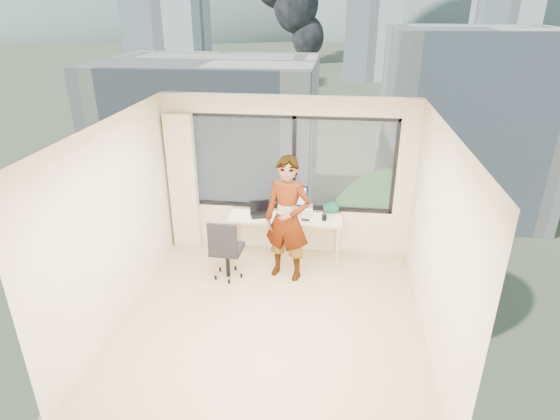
% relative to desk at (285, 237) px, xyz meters
% --- Properties ---
extents(floor, '(4.00, 4.00, 0.01)m').
position_rel_desk_xyz_m(floor, '(0.00, -1.66, -0.38)').
color(floor, '#CEB286').
rests_on(floor, ground).
extents(ceiling, '(4.00, 4.00, 0.01)m').
position_rel_desk_xyz_m(ceiling, '(0.00, -1.66, 2.23)').
color(ceiling, white).
rests_on(ceiling, ground).
extents(wall_front, '(4.00, 0.01, 2.60)m').
position_rel_desk_xyz_m(wall_front, '(0.00, -3.66, 0.93)').
color(wall_front, beige).
rests_on(wall_front, ground).
extents(wall_left, '(0.01, 4.00, 2.60)m').
position_rel_desk_xyz_m(wall_left, '(-2.00, -1.66, 0.93)').
color(wall_left, beige).
rests_on(wall_left, ground).
extents(wall_right, '(0.01, 4.00, 2.60)m').
position_rel_desk_xyz_m(wall_right, '(2.00, -1.66, 0.93)').
color(wall_right, beige).
rests_on(wall_right, ground).
extents(window_wall, '(3.30, 0.16, 1.55)m').
position_rel_desk_xyz_m(window_wall, '(0.05, 0.34, 1.15)').
color(window_wall, black).
rests_on(window_wall, ground).
extents(curtain, '(0.45, 0.14, 2.30)m').
position_rel_desk_xyz_m(curtain, '(-1.72, 0.22, 0.77)').
color(curtain, beige).
rests_on(curtain, floor).
extents(desk, '(1.80, 0.60, 0.75)m').
position_rel_desk_xyz_m(desk, '(0.00, 0.00, 0.00)').
color(desk, '#C8B986').
rests_on(desk, floor).
extents(chair, '(0.54, 0.54, 1.01)m').
position_rel_desk_xyz_m(chair, '(-0.80, -0.69, 0.13)').
color(chair, black).
rests_on(chair, floor).
extents(person, '(0.80, 0.63, 1.91)m').
position_rel_desk_xyz_m(person, '(0.10, -0.55, 0.58)').
color(person, '#2D2D33').
rests_on(person, floor).
extents(monitor, '(0.53, 0.20, 0.52)m').
position_rel_desk_xyz_m(monitor, '(0.10, 0.10, 0.63)').
color(monitor, black).
rests_on(monitor, desk).
extents(game_console, '(0.31, 0.26, 0.08)m').
position_rel_desk_xyz_m(game_console, '(0.27, 0.23, 0.41)').
color(game_console, white).
rests_on(game_console, desk).
extents(laptop, '(0.41, 0.43, 0.21)m').
position_rel_desk_xyz_m(laptop, '(-0.39, -0.03, 0.48)').
color(laptop, black).
rests_on(laptop, desk).
extents(cellphone, '(0.13, 0.07, 0.01)m').
position_rel_desk_xyz_m(cellphone, '(0.33, -0.11, 0.38)').
color(cellphone, black).
rests_on(cellphone, desk).
extents(pen_cup, '(0.08, 0.08, 0.10)m').
position_rel_desk_xyz_m(pen_cup, '(0.63, -0.07, 0.43)').
color(pen_cup, black).
rests_on(pen_cup, desk).
extents(handbag, '(0.28, 0.17, 0.20)m').
position_rel_desk_xyz_m(handbag, '(0.72, 0.21, 0.48)').
color(handbag, '#0D4E3F').
rests_on(handbag, desk).
extents(exterior_ground, '(400.00, 400.00, 0.04)m').
position_rel_desk_xyz_m(exterior_ground, '(0.00, 118.34, -14.38)').
color(exterior_ground, '#515B3D').
rests_on(exterior_ground, ground).
extents(near_bldg_a, '(16.00, 12.00, 14.00)m').
position_rel_desk_xyz_m(near_bldg_a, '(-9.00, 28.34, -7.38)').
color(near_bldg_a, beige).
rests_on(near_bldg_a, exterior_ground).
extents(near_bldg_b, '(14.00, 13.00, 16.00)m').
position_rel_desk_xyz_m(near_bldg_b, '(12.00, 36.34, -6.38)').
color(near_bldg_b, beige).
rests_on(near_bldg_b, exterior_ground).
extents(far_tower_a, '(14.00, 14.00, 28.00)m').
position_rel_desk_xyz_m(far_tower_a, '(-35.00, 93.34, -0.38)').
color(far_tower_a, silver).
rests_on(far_tower_a, exterior_ground).
extents(far_tower_b, '(13.00, 13.00, 30.00)m').
position_rel_desk_xyz_m(far_tower_b, '(8.00, 118.34, 0.62)').
color(far_tower_b, silver).
rests_on(far_tower_b, exterior_ground).
extents(far_tower_c, '(15.00, 15.00, 26.00)m').
position_rel_desk_xyz_m(far_tower_c, '(45.00, 138.34, -1.38)').
color(far_tower_c, silver).
rests_on(far_tower_c, exterior_ground).
extents(far_tower_d, '(16.00, 14.00, 22.00)m').
position_rel_desk_xyz_m(far_tower_d, '(-60.00, 148.34, -3.38)').
color(far_tower_d, silver).
rests_on(far_tower_d, exterior_ground).
extents(hill_a, '(288.00, 216.00, 90.00)m').
position_rel_desk_xyz_m(hill_a, '(-120.00, 318.34, -14.38)').
color(hill_a, slate).
rests_on(hill_a, exterior_ground).
extents(hill_b, '(300.00, 220.00, 96.00)m').
position_rel_desk_xyz_m(hill_b, '(100.00, 318.34, -14.38)').
color(hill_b, slate).
rests_on(hill_b, exterior_ground).
extents(tree_a, '(7.00, 7.00, 8.00)m').
position_rel_desk_xyz_m(tree_a, '(-16.00, 20.34, -10.38)').
color(tree_a, '#1A4E1B').
rests_on(tree_a, exterior_ground).
extents(tree_b, '(7.60, 7.60, 9.00)m').
position_rel_desk_xyz_m(tree_b, '(4.00, 16.34, -9.88)').
color(tree_b, '#1A4E1B').
rests_on(tree_b, exterior_ground).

